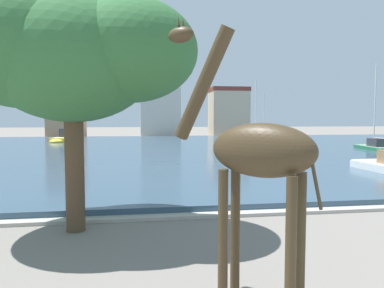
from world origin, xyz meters
name	(u,v)px	position (x,y,z in m)	size (l,w,h in m)	color
harbor_water	(164,149)	(0.00, 35.97, 0.16)	(90.09, 52.29, 0.32)	#334C60
quay_edge_coping	(220,215)	(0.00, 9.57, 0.06)	(90.09, 0.50, 0.12)	#ADA89E
giraffe_statue	(253,156)	(-0.78, 3.73, 2.70)	(2.49, 2.39, 5.28)	#42331E
sailboat_yellow	(65,139)	(-12.72, 48.46, 0.67)	(3.42, 7.02, 8.33)	gold
sailboat_grey	(255,144)	(10.14, 35.96, 0.54)	(3.92, 9.47, 7.77)	#939399
sailboat_black	(263,138)	(15.66, 48.71, 0.47)	(3.22, 6.75, 7.17)	black
sailboat_green	(374,147)	(20.65, 30.44, 0.51)	(2.68, 6.53, 8.85)	#236B42
shade_tree	(69,54)	(-4.68, 8.60, 5.19)	(7.13, 4.89, 7.08)	brown
townhouse_end_terrace	(66,108)	(-15.78, 66.05, 5.39)	(6.47, 5.80, 10.75)	tan
townhouse_wide_warehouse	(160,101)	(1.33, 66.60, 6.86)	(7.52, 7.05, 13.70)	beige
townhouse_corner_house	(229,112)	(15.00, 67.02, 4.80)	(7.38, 5.83, 9.57)	#C6B293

